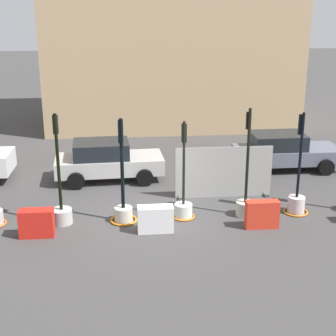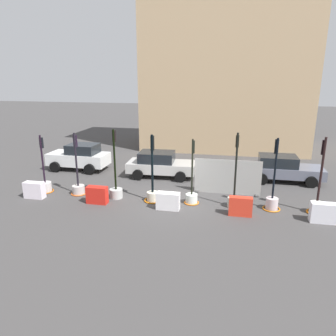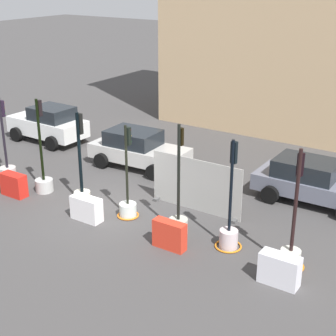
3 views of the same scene
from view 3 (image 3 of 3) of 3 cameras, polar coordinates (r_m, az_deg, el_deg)
ground_plane at (r=18.50m, az=-7.01°, el=-4.46°), size 120.00×120.00×0.00m
traffic_light_1 at (r=21.73m, az=-17.51°, el=0.22°), size 0.83×0.83×3.37m
traffic_light_2 at (r=20.05m, az=-13.73°, el=-0.88°), size 0.68×0.68×3.64m
traffic_light_3 at (r=18.70m, az=-9.59°, el=-2.19°), size 0.90×0.90×3.45m
traffic_light_4 at (r=17.63m, az=-4.51°, el=-3.84°), size 0.76×0.76×3.29m
traffic_light_5 at (r=16.45m, az=1.17°, el=-5.20°), size 0.62×0.62×3.67m
traffic_light_6 at (r=15.76m, az=6.84°, el=-6.82°), size 0.84×0.84×3.48m
traffic_light_7 at (r=15.08m, az=13.59°, el=-8.74°), size 0.84×0.84×3.61m
construction_barrier_1 at (r=20.05m, az=-16.84°, el=-1.80°), size 1.04×0.45×0.87m
construction_barrier_2 at (r=17.59m, az=-9.09°, el=-4.51°), size 1.12×0.46×0.83m
construction_barrier_3 at (r=15.67m, az=0.17°, el=-7.48°), size 1.05×0.37×0.90m
construction_barrier_4 at (r=14.34m, az=12.34°, el=-11.03°), size 1.10×0.47×0.89m
car_silver_hatchback at (r=21.96m, az=-3.40°, el=2.18°), size 4.35×2.36×1.59m
car_white_van at (r=25.89m, az=-13.18°, el=4.84°), size 4.06×2.21×1.78m
car_grey_saloon at (r=19.31m, az=15.94°, el=-1.43°), size 4.44×2.24×1.57m
site_fence_panel at (r=17.90m, az=3.13°, el=-2.07°), size 3.55×0.50×1.91m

